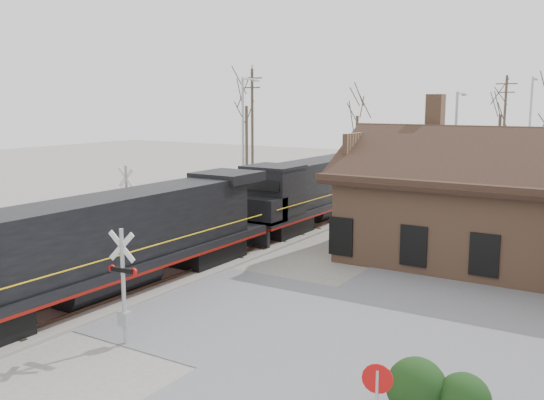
# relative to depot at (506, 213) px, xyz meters

# --- Properties ---
(ground) EXTENTS (140.00, 140.00, 0.00)m
(ground) POSITION_rel_depot_xyz_m (-11.99, -12.00, -2.41)
(ground) COLOR #9C978D
(ground) RESTS_ON ground
(road) EXTENTS (60.00, 9.00, 0.03)m
(road) POSITION_rel_depot_xyz_m (-11.99, -12.00, -2.39)
(road) COLOR slate
(road) RESTS_ON ground
(track_main) EXTENTS (3.40, 90.00, 0.24)m
(track_main) POSITION_rel_depot_xyz_m (-11.99, 3.00, -2.34)
(track_main) COLOR #9C978D
(track_main) RESTS_ON ground
(track_siding) EXTENTS (3.40, 90.00, 0.24)m
(track_siding) POSITION_rel_depot_xyz_m (-16.49, 3.00, -2.34)
(track_siding) COLOR #9C978D
(track_siding) RESTS_ON ground
(depot) EXTENTS (15.20, 9.31, 7.90)m
(depot) POSITION_rel_depot_xyz_m (0.00, 0.00, 0.00)
(depot) COLOR #8C6348
(depot) RESTS_ON ground
(locomotive_lead) EXTENTS (2.78, 18.62, 4.13)m
(locomotive_lead) POSITION_rel_depot_xyz_m (-11.99, -13.88, -0.24)
(locomotive_lead) COLOR black
(locomotive_lead) RESTS_ON ground
(locomotive_trailing) EXTENTS (2.78, 18.62, 3.91)m
(locomotive_trailing) POSITION_rel_depot_xyz_m (-11.99, 5.01, -0.24)
(locomotive_trailing) COLOR black
(locomotive_trailing) RESTS_ON ground
(crossbuck_near) EXTENTS (1.06, 0.28, 3.71)m
(crossbuck_near) POSITION_rel_depot_xyz_m (-8.03, -16.30, -0.64)
(crossbuck_near) COLOR #A5A8AD
(crossbuck_near) RESTS_ON ground
(crossbuck_far) EXTENTS (1.21, 0.32, 4.23)m
(crossbuck_far) POSITION_rel_depot_xyz_m (-17.72, -6.59, -0.43)
(crossbuck_far) COLOR #A5A8AD
(crossbuck_far) RESTS_ON ground
(do_not_enter_sign) EXTENTS (0.64, 0.20, 2.20)m
(do_not_enter_sign) POSITION_rel_depot_xyz_m (1.06, -18.03, -0.88)
(do_not_enter_sign) COLOR #A5A8AD
(do_not_enter_sign) RESTS_ON ground
(hedge_a) EXTENTS (1.46, 1.46, 1.46)m
(hedge_a) POSITION_rel_depot_xyz_m (1.15, -15.73, -1.68)
(hedge_a) COLOR black
(hedge_a) RESTS_ON ground
(hedge_b) EXTENTS (1.28, 1.28, 1.28)m
(hedge_b) POSITION_rel_depot_xyz_m (2.24, -15.57, -1.77)
(hedge_b) COLOR black
(hedge_b) RESTS_ON ground
(streetlight_a) EXTENTS (0.25, 2.04, 9.22)m
(streetlight_a) POSITION_rel_depot_xyz_m (-19.54, 6.91, 2.74)
(streetlight_a) COLOR #A5A8AD
(streetlight_a) RESTS_ON ground
(streetlight_b) EXTENTS (0.25, 2.04, 8.16)m
(streetlight_b) POSITION_rel_depot_xyz_m (-5.50, 11.09, 2.20)
(streetlight_b) COLOR #A5A8AD
(streetlight_b) RESTS_ON ground
(streetlight_c) EXTENTS (0.25, 2.04, 9.53)m
(streetlight_c) POSITION_rel_depot_xyz_m (-3.21, 24.71, 2.90)
(streetlight_c) COLOR #A5A8AD
(streetlight_c) RESTS_ON ground
(utility_pole_a) EXTENTS (2.00, 0.24, 10.31)m
(utility_pole_a) POSITION_rel_depot_xyz_m (-24.22, 14.93, 2.98)
(utility_pole_a) COLOR #382D23
(utility_pole_a) RESTS_ON ground
(utility_pole_b) EXTENTS (2.00, 0.24, 10.00)m
(utility_pole_b) POSITION_rel_depot_xyz_m (-6.76, 32.35, 2.82)
(utility_pole_b) COLOR #382D23
(utility_pole_b) RESTS_ON ground
(tree_a) EXTENTS (4.73, 4.73, 11.58)m
(tree_a) POSITION_rel_depot_xyz_m (-30.29, 22.87, 5.84)
(tree_a) COLOR #382D23
(tree_a) RESTS_ON ground
(tree_b) EXTENTS (4.05, 4.05, 9.92)m
(tree_b) POSITION_rel_depot_xyz_m (-20.57, 28.93, 4.65)
(tree_b) COLOR #382D23
(tree_b) RESTS_ON ground
(tree_c) EXTENTS (4.12, 4.12, 10.09)m
(tree_c) POSITION_rel_depot_xyz_m (-8.41, 38.48, 4.77)
(tree_c) COLOR #382D23
(tree_c) RESTS_ON ground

